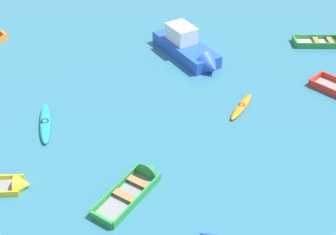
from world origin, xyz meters
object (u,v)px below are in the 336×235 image
(rowboat_green_midfield_left, at_px, (333,42))
(kayak_orange_midfield_right, at_px, (242,106))
(rowboat_green_foreground_center, at_px, (141,180))
(kayak_turquoise_far_back, at_px, (45,123))
(motor_launch_blue_near_left, at_px, (189,49))
(rowboat_yellow_outer_right, at_px, (10,186))

(rowboat_green_midfield_left, bearing_deg, kayak_orange_midfield_right, -128.52)
(rowboat_green_foreground_center, bearing_deg, kayak_orange_midfield_right, 53.05)
(kayak_turquoise_far_back, distance_m, kayak_orange_midfield_right, 10.59)
(kayak_turquoise_far_back, bearing_deg, motor_launch_blue_near_left, 48.86)
(rowboat_yellow_outer_right, relative_size, rowboat_green_midfield_left, 0.85)
(rowboat_green_foreground_center, relative_size, kayak_turquoise_far_back, 1.15)
(kayak_turquoise_far_back, bearing_deg, rowboat_green_foreground_center, -33.45)
(rowboat_green_foreground_center, distance_m, kayak_orange_midfield_right, 7.80)
(kayak_turquoise_far_back, height_order, rowboat_green_midfield_left, rowboat_green_midfield_left)
(rowboat_green_midfield_left, distance_m, kayak_orange_midfield_right, 10.73)
(kayak_turquoise_far_back, xyz_separation_m, kayak_orange_midfield_right, (10.28, 2.54, -0.03))
(motor_launch_blue_near_left, xyz_separation_m, rowboat_green_midfield_left, (9.87, 2.82, -0.42))
(motor_launch_blue_near_left, distance_m, kayak_turquoise_far_back, 10.78)
(motor_launch_blue_near_left, relative_size, kayak_orange_midfield_right, 2.15)
(rowboat_yellow_outer_right, bearing_deg, rowboat_green_foreground_center, 8.48)
(motor_launch_blue_near_left, relative_size, rowboat_yellow_outer_right, 1.77)
(rowboat_yellow_outer_right, relative_size, kayak_orange_midfield_right, 1.22)
(rowboat_yellow_outer_right, xyz_separation_m, kayak_orange_midfield_right, (10.38, 7.08, -0.01))
(motor_launch_blue_near_left, distance_m, rowboat_green_foreground_center, 11.90)
(rowboat_green_foreground_center, height_order, rowboat_green_midfield_left, rowboat_green_midfield_left)
(rowboat_yellow_outer_right, bearing_deg, kayak_turquoise_far_back, 88.67)
(rowboat_green_foreground_center, xyz_separation_m, kayak_turquoise_far_back, (-5.59, 3.69, -0.02))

